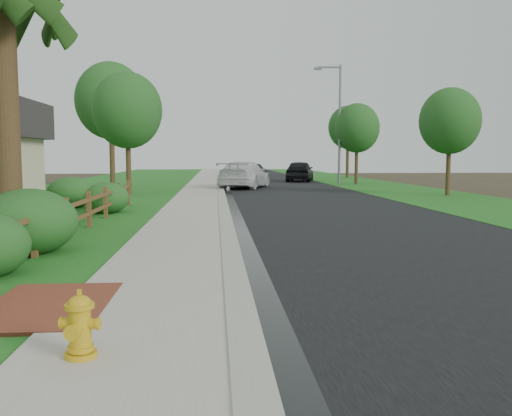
{
  "coord_description": "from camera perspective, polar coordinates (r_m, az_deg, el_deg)",
  "views": [
    {
      "loc": [
        0.08,
        -8.37,
        2.1
      ],
      "look_at": [
        0.96,
        3.35,
        0.98
      ],
      "focal_mm": 38.0,
      "sensor_mm": 36.0,
      "label": 1
    }
  ],
  "objects": [
    {
      "name": "tree_near_right",
      "position": [
        30.58,
        19.73,
        8.6
      ],
      "size": [
        3.17,
        3.17,
        5.71
      ],
      "color": "#372916",
      "rests_on": "ground"
    },
    {
      "name": "fire_hydrant",
      "position": [
        5.78,
        -18.05,
        -11.77
      ],
      "size": [
        0.45,
        0.37,
        0.69
      ],
      "color": "gold",
      "rests_on": "sidewalk"
    },
    {
      "name": "tree_far_right",
      "position": [
        54.02,
        9.66,
        8.36
      ],
      "size": [
        3.82,
        3.82,
        7.04
      ],
      "color": "#372916",
      "rests_on": "ground"
    },
    {
      "name": "tree_mid_left",
      "position": [
        38.38,
        -15.04,
        10.82
      ],
      "size": [
        4.72,
        4.72,
        8.43
      ],
      "color": "#372916",
      "rests_on": "ground"
    },
    {
      "name": "curb",
      "position": [
        43.42,
        -3.87,
        2.73
      ],
      "size": [
        0.4,
        90.0,
        0.12
      ],
      "primitive_type": "cube",
      "color": "gray",
      "rests_on": "ground"
    },
    {
      "name": "boulder",
      "position": [
        18.14,
        -20.42,
        -0.46
      ],
      "size": [
        1.25,
        1.12,
        0.69
      ],
      "primitive_type": "ellipsoid",
      "rotation": [
        0.0,
        0.0,
        -0.4
      ],
      "color": "brown",
      "rests_on": "ground"
    },
    {
      "name": "shrub_d",
      "position": [
        23.17,
        -18.9,
        1.54
      ],
      "size": [
        2.44,
        2.44,
        1.29
      ],
      "primitive_type": "ellipsoid",
      "rotation": [
        0.0,
        0.0,
        -0.37
      ],
      "color": "#1D4D1B",
      "rests_on": "ground"
    },
    {
      "name": "lawn_near",
      "position": [
        44.16,
        -14.84,
        2.56
      ],
      "size": [
        9.0,
        90.0,
        0.04
      ],
      "primitive_type": "cube",
      "color": "#195919",
      "rests_on": "ground"
    },
    {
      "name": "ground",
      "position": [
        8.63,
        -4.73,
        -8.67
      ],
      "size": [
        120.0,
        120.0,
        0.0
      ],
      "primitive_type": "plane",
      "color": "#332D1C"
    },
    {
      "name": "white_suv",
      "position": [
        35.88,
        -1.22,
        3.51
      ],
      "size": [
        4.15,
        6.48,
        1.75
      ],
      "primitive_type": "imported",
      "rotation": [
        0.0,
        0.0,
        2.84
      ],
      "color": "silver",
      "rests_on": "road"
    },
    {
      "name": "sidewalk",
      "position": [
        43.43,
        -5.58,
        2.71
      ],
      "size": [
        2.2,
        90.0,
        0.1
      ],
      "primitive_type": "cube",
      "color": "#A49B8E",
      "rests_on": "ground"
    },
    {
      "name": "streetlight",
      "position": [
        40.88,
        8.58,
        9.42
      ],
      "size": [
        2.03,
        0.29,
        8.79
      ],
      "color": "slate",
      "rests_on": "ground"
    },
    {
      "name": "ranch_fence",
      "position": [
        15.29,
        -18.18,
        -0.4
      ],
      "size": [
        0.12,
        16.92,
        1.1
      ],
      "color": "#4E361A",
      "rests_on": "ground"
    },
    {
      "name": "dark_car_mid",
      "position": [
        45.95,
        4.64,
        3.92
      ],
      "size": [
        3.25,
        5.48,
        1.75
      ],
      "primitive_type": "imported",
      "rotation": [
        0.0,
        0.0,
        2.89
      ],
      "color": "black",
      "rests_on": "road"
    },
    {
      "name": "shrub_b",
      "position": [
        12.49,
        -22.84,
        -1.37
      ],
      "size": [
        2.24,
        2.24,
        1.43
      ],
      "primitive_type": "ellipsoid",
      "rotation": [
        0.0,
        0.0,
        0.1
      ],
      "color": "#1D4D1B",
      "rests_on": "ground"
    },
    {
      "name": "grass_strip",
      "position": [
        43.51,
        -8.09,
        2.66
      ],
      "size": [
        1.6,
        90.0,
        0.06
      ],
      "primitive_type": "cube",
      "color": "#195919",
      "rests_on": "ground"
    },
    {
      "name": "road",
      "position": [
        43.65,
        1.66,
        2.69
      ],
      "size": [
        8.0,
        90.0,
        0.02
      ],
      "primitive_type": "cube",
      "color": "black",
      "rests_on": "ground"
    },
    {
      "name": "shrub_c",
      "position": [
        20.52,
        -15.46,
        1.0
      ],
      "size": [
        2.01,
        2.01,
        1.17
      ],
      "primitive_type": "ellipsoid",
      "rotation": [
        0.0,
        0.0,
        -0.29
      ],
      "color": "#1D4D1B",
      "rests_on": "ground"
    },
    {
      "name": "brick_patch",
      "position": [
        7.98,
        -21.03,
        -9.79
      ],
      "size": [
        1.6,
        2.4,
        0.11
      ],
      "primitive_type": "cube",
      "color": "brown",
      "rests_on": "ground"
    },
    {
      "name": "tree_near_left",
      "position": [
        30.52,
        -13.39,
        9.95
      ],
      "size": [
        3.76,
        3.76,
        6.66
      ],
      "color": "#372916",
      "rests_on": "ground"
    },
    {
      "name": "tree_mid_right",
      "position": [
        41.46,
        10.59,
        8.26
      ],
      "size": [
        3.34,
        3.34,
        6.06
      ],
      "color": "#372916",
      "rests_on": "ground"
    },
    {
      "name": "wet_gutter",
      "position": [
        43.42,
        -3.4,
        2.68
      ],
      "size": [
        0.5,
        90.0,
        0.0
      ],
      "primitive_type": "cube",
      "color": "black",
      "rests_on": "road"
    },
    {
      "name": "verge_far",
      "position": [
        44.9,
        10.46,
        2.69
      ],
      "size": [
        6.0,
        90.0,
        0.04
      ],
      "primitive_type": "cube",
      "color": "#195919",
      "rests_on": "ground"
    },
    {
      "name": "dark_car_far",
      "position": [
        52.33,
        -0.31,
        3.91
      ],
      "size": [
        2.64,
        4.4,
        1.37
      ],
      "primitive_type": "imported",
      "rotation": [
        0.0,
        0.0,
        0.31
      ],
      "color": "black",
      "rests_on": "road"
    }
  ]
}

